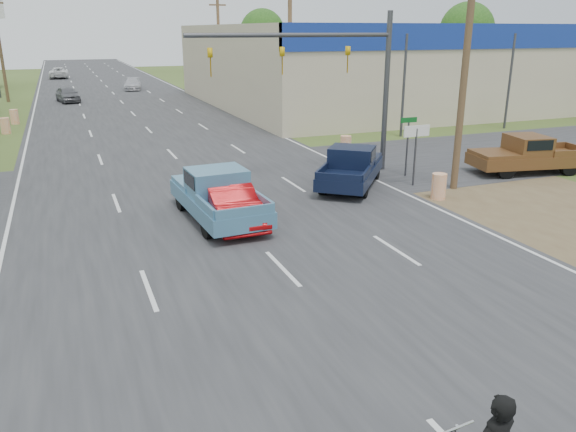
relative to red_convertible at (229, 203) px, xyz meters
name	(u,v)px	position (x,y,z in m)	size (l,w,h in m)	color
main_road	(133,114)	(0.28, 27.76, -0.71)	(15.00, 180.00, 0.02)	#2D2D30
cross_road	(198,181)	(0.28, 5.76, -0.71)	(120.00, 10.00, 0.02)	#2D2D30
dirt_verge	(537,204)	(11.28, -2.24, -0.71)	(8.00, 18.00, 0.01)	brown
big_box_store	(473,62)	(32.28, 27.69, 2.60)	(50.00, 28.10, 6.60)	#B7A88C
utility_pole_1	(466,54)	(9.78, 0.76, 4.60)	(2.00, 0.28, 10.00)	#4C3823
utility_pole_2	(290,44)	(9.78, 18.76, 4.60)	(2.00, 0.28, 10.00)	#4C3823
utility_pole_3	(219,40)	(9.78, 36.76, 4.60)	(2.00, 0.28, 10.00)	#4C3823
tree_3	(467,30)	(55.28, 57.76, 5.48)	(8.40, 8.40, 10.40)	#422D19
tree_5	(262,32)	(30.28, 82.76, 5.17)	(7.98, 7.98, 9.88)	#422D19
barrel_0	(439,186)	(8.28, -0.24, -0.22)	(0.56, 0.56, 1.00)	orange
barrel_1	(346,145)	(8.68, 8.26, -0.22)	(0.56, 0.56, 1.00)	orange
barrel_2	(5,126)	(-8.22, 21.76, -0.22)	(0.56, 0.56, 1.00)	orange
barrel_3	(14,117)	(-7.92, 25.76, -0.22)	(0.56, 0.56, 1.00)	orange
lane_sign	(416,141)	(8.48, 1.76, 1.19)	(1.20, 0.08, 2.52)	#3F3F44
street_name_sign	(408,140)	(9.08, 3.26, 0.89)	(0.80, 0.08, 2.61)	#3F3F44
signal_mast	(333,65)	(6.10, 4.76, 4.09)	(9.12, 0.40, 7.00)	#3F3F44
red_convertible	(229,203)	(0.00, 0.00, 0.00)	(1.52, 4.35, 1.43)	#950609
blue_pickup	(217,194)	(-0.23, 0.61, 0.17)	(2.32, 5.41, 1.76)	black
navy_pickup	(352,166)	(6.07, 2.72, 0.12)	(4.62, 5.06, 1.65)	black
brown_pickup	(526,154)	(14.44, 1.78, 0.15)	(5.43, 2.92, 1.71)	black
distant_car_grey	(68,94)	(-4.19, 37.53, -0.02)	(1.64, 4.07, 1.39)	slate
distant_car_silver	(133,84)	(2.63, 46.48, -0.10)	(1.73, 4.25, 1.23)	silver
distant_car_white	(59,73)	(-4.62, 65.86, -0.01)	(2.36, 5.12, 1.42)	silver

